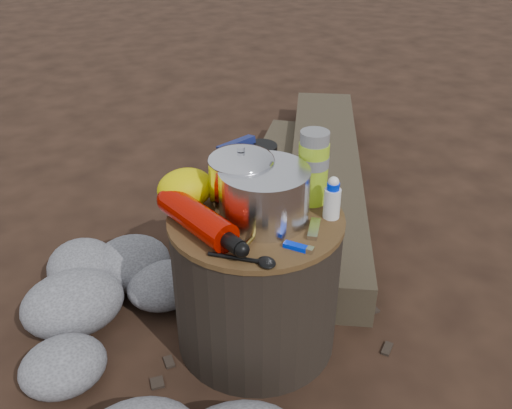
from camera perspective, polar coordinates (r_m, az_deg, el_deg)
name	(u,v)px	position (r m, az deg, el deg)	size (l,w,h in m)	color
ground	(256,336)	(1.76, 0.00, -13.60)	(60.00, 60.00, 0.00)	black
stump	(256,281)	(1.61, 0.00, -7.95)	(0.48, 0.48, 0.44)	black
rock_ring	(143,347)	(1.61, -11.75, -14.35)	(0.50, 1.08, 0.21)	slate
log_main	(325,175)	(2.51, 7.17, 3.09)	(0.30, 1.80, 0.15)	#372F22
log_small	(272,175)	(2.56, 1.64, 3.13)	(0.21, 1.12, 0.09)	#372F22
foil_windscreen	(264,195)	(1.44, 0.87, 1.04)	(0.24, 0.24, 0.15)	silver
camping_pot	(241,180)	(1.48, -1.54, 2.58)	(0.18, 0.18, 0.18)	silver
fuel_bottle	(197,219)	(1.41, -6.13, -1.47)	(0.08, 0.33, 0.08)	#A90B00
thermos	(313,168)	(1.52, 5.97, 3.82)	(0.08, 0.08, 0.21)	#98C41F
travel_mug	(261,167)	(1.59, 0.49, 3.91)	(0.09, 0.09, 0.14)	black
stuff_sack	(186,188)	(1.52, -7.37, 1.69)	(0.16, 0.13, 0.11)	#DCCB00
food_pouch	(239,167)	(1.57, -1.80, 3.93)	(0.12, 0.03, 0.16)	#131B53
lighter	(296,246)	(1.36, 4.15, -4.37)	(0.02, 0.08, 0.01)	#0024EA
multitool	(314,229)	(1.43, 6.08, -2.55)	(0.03, 0.09, 0.01)	#BBBBC0
spork	(236,258)	(1.32, -2.10, -5.55)	(0.03, 0.16, 0.01)	black
squeeze_bottle	(332,200)	(1.47, 7.95, 0.50)	(0.05, 0.05, 0.11)	silver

